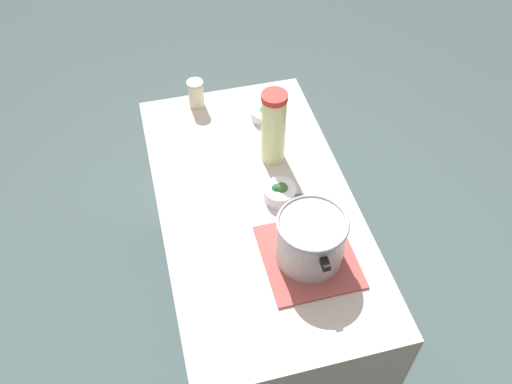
# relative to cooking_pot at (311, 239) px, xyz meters

# --- Properties ---
(ground_plane) EXTENTS (8.00, 8.00, 0.00)m
(ground_plane) POSITION_rel_cooking_pot_xyz_m (-0.29, -0.11, -1.01)
(ground_plane) COLOR #455859
(counter_slab) EXTENTS (1.34, 0.72, 0.91)m
(counter_slab) POSITION_rel_cooking_pot_xyz_m (-0.29, -0.11, -0.56)
(counter_slab) COLOR beige
(counter_slab) RESTS_ON ground_plane
(dish_cloth) EXTENTS (0.33, 0.31, 0.01)m
(dish_cloth) POSITION_rel_cooking_pot_xyz_m (0.00, -0.00, -0.10)
(dish_cloth) COLOR #A74D48
(dish_cloth) RESTS_ON counter_slab
(cooking_pot) EXTENTS (0.30, 0.23, 0.19)m
(cooking_pot) POSITION_rel_cooking_pot_xyz_m (0.00, 0.00, 0.00)
(cooking_pot) COLOR #B7B7BC
(cooking_pot) RESTS_ON dish_cloth
(lemonade_pitcher) EXTENTS (0.10, 0.10, 0.32)m
(lemonade_pitcher) POSITION_rel_cooking_pot_xyz_m (-0.49, 0.01, 0.05)
(lemonade_pitcher) COLOR #DBEF9B
(lemonade_pitcher) RESTS_ON counter_slab
(mason_jar) EXTENTS (0.07, 0.07, 0.12)m
(mason_jar) POSITION_rel_cooking_pot_xyz_m (-0.88, -0.23, -0.04)
(mason_jar) COLOR beige
(mason_jar) RESTS_ON counter_slab
(broccoli_bowl_front) EXTENTS (0.12, 0.12, 0.07)m
(broccoli_bowl_front) POSITION_rel_cooking_pot_xyz_m (-0.28, -0.02, -0.08)
(broccoli_bowl_front) COLOR silver
(broccoli_bowl_front) RESTS_ON counter_slab
(broccoli_bowl_center) EXTENTS (0.13, 0.13, 0.08)m
(broccoli_bowl_center) POSITION_rel_cooking_pot_xyz_m (-0.73, 0.05, -0.07)
(broccoli_bowl_center) COLOR silver
(broccoli_bowl_center) RESTS_ON counter_slab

